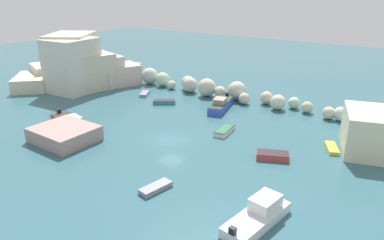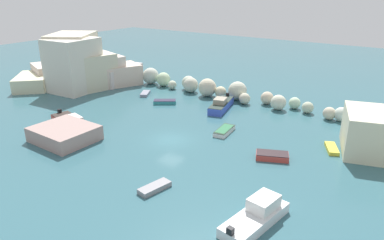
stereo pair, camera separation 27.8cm
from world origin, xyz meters
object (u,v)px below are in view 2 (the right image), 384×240
object	(u,v)px
moored_boat_0	(224,131)
moored_boat_5	(257,215)
stone_dock	(65,134)
moored_boat_2	(71,122)
moored_boat_1	(221,105)
moored_boat_7	(155,188)
moored_boat_3	(145,94)
moored_boat_6	(165,102)
moored_boat_4	(272,156)
moored_boat_8	(332,148)

from	to	relation	value
moored_boat_0	moored_boat_5	xyz separation A→B (m)	(10.14, -13.29, 0.35)
stone_dock	moored_boat_2	size ratio (longest dim) A/B	0.94
moored_boat_1	moored_boat_7	world-z (taller)	moored_boat_1
stone_dock	moored_boat_0	distance (m)	17.81
moored_boat_1	moored_boat_3	distance (m)	13.16
moored_boat_6	moored_boat_1	bearing A→B (deg)	-17.91
moored_boat_4	moored_boat_7	distance (m)	12.40
moored_boat_4	moored_boat_5	bearing A→B (deg)	83.25
moored_boat_7	moored_boat_1	bearing A→B (deg)	26.85
moored_boat_0	moored_boat_3	distance (m)	18.80
moored_boat_1	moored_boat_4	size ratio (longest dim) A/B	1.92
moored_boat_4	moored_boat_3	bearing A→B (deg)	-44.28
moored_boat_1	moored_boat_2	size ratio (longest dim) A/B	0.99
moored_boat_3	moored_boat_4	distance (m)	26.55
moored_boat_5	moored_boat_8	size ratio (longest dim) A/B	2.10
moored_boat_0	moored_boat_6	bearing A→B (deg)	62.58
moored_boat_2	moored_boat_6	bearing A→B (deg)	87.69
moored_boat_3	moored_boat_8	distance (m)	29.44
moored_boat_7	moored_boat_8	world-z (taller)	moored_boat_7
stone_dock	moored_boat_3	bearing A→B (deg)	103.17
moored_boat_7	moored_boat_3	bearing A→B (deg)	54.38
moored_boat_1	moored_boat_3	world-z (taller)	moored_boat_1
moored_boat_5	moored_boat_7	xyz separation A→B (m)	(-8.90, -0.73, -0.41)
moored_boat_6	moored_boat_5	bearing A→B (deg)	-73.42
moored_boat_0	moored_boat_6	xyz separation A→B (m)	(-12.47, 4.73, -0.02)
moored_boat_5	moored_boat_8	world-z (taller)	moored_boat_5
moored_boat_6	moored_boat_8	size ratio (longest dim) A/B	1.13
moored_boat_3	moored_boat_7	xyz separation A→B (m)	(18.91, -20.44, 0.01)
moored_boat_6	moored_boat_7	world-z (taller)	moored_boat_6
moored_boat_1	moored_boat_6	distance (m)	8.31
moored_boat_5	moored_boat_2	bearing A→B (deg)	89.30
moored_boat_3	moored_boat_5	world-z (taller)	moored_boat_5
moored_boat_2	moored_boat_7	xyz separation A→B (m)	(17.57, -5.42, -0.35)
moored_boat_1	moored_boat_5	bearing A→B (deg)	22.31
moored_boat_3	moored_boat_0	bearing A→B (deg)	-138.24
moored_boat_3	moored_boat_6	xyz separation A→B (m)	(5.20, -1.68, 0.05)
moored_boat_1	moored_boat_4	xyz separation A→B (m)	(11.65, -10.26, -0.31)
stone_dock	moored_boat_2	world-z (taller)	stone_dock
moored_boat_1	moored_boat_3	bearing A→B (deg)	-100.15
stone_dock	moored_boat_4	bearing A→B (deg)	22.67
moored_boat_5	moored_boat_8	distance (m)	15.57
moored_boat_3	moored_boat_6	size ratio (longest dim) A/B	0.85
moored_boat_2	moored_boat_8	bearing A→B (deg)	35.13
moored_boat_4	moored_boat_5	xyz separation A→B (m)	(3.02, -10.19, 0.32)
stone_dock	moored_boat_7	bearing A→B (deg)	-9.04
moored_boat_2	moored_boat_8	xyz separation A→B (m)	(27.80, 10.82, -0.37)
moored_boat_8	moored_boat_0	bearing A→B (deg)	-103.45
moored_boat_4	moored_boat_7	size ratio (longest dim) A/B	1.16
moored_boat_0	moored_boat_2	bearing A→B (deg)	111.12
stone_dock	moored_boat_3	xyz separation A→B (m)	(-4.24, 18.10, -0.59)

